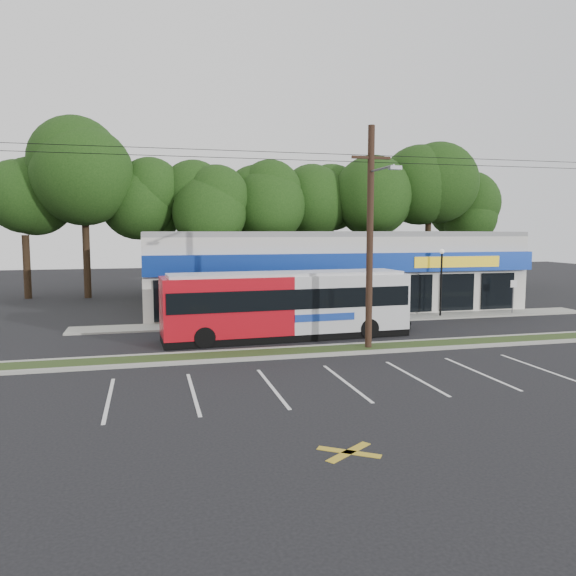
# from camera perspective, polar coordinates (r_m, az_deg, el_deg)

# --- Properties ---
(ground) EXTENTS (120.00, 120.00, 0.00)m
(ground) POSITION_cam_1_polar(r_m,az_deg,el_deg) (24.09, 2.39, -7.11)
(ground) COLOR black
(ground) RESTS_ON ground
(grass_strip) EXTENTS (40.00, 1.60, 0.12)m
(grass_strip) POSITION_cam_1_polar(r_m,az_deg,el_deg) (25.02, 1.74, -6.47)
(grass_strip) COLOR #2C3D19
(grass_strip) RESTS_ON ground
(curb_south) EXTENTS (40.00, 0.25, 0.14)m
(curb_south) POSITION_cam_1_polar(r_m,az_deg,el_deg) (24.22, 2.29, -6.87)
(curb_south) COLOR #9E9E93
(curb_south) RESTS_ON ground
(curb_north) EXTENTS (40.00, 0.25, 0.14)m
(curb_north) POSITION_cam_1_polar(r_m,az_deg,el_deg) (25.81, 1.22, -6.06)
(curb_north) COLOR #9E9E93
(curb_north) RESTS_ON ground
(sidewalk) EXTENTS (32.00, 2.20, 0.10)m
(sidewalk) POSITION_cam_1_polar(r_m,az_deg,el_deg) (34.02, 6.17, -3.20)
(sidewalk) COLOR #9E9E93
(sidewalk) RESTS_ON ground
(strip_mall) EXTENTS (25.00, 12.55, 5.30)m
(strip_mall) POSITION_cam_1_polar(r_m,az_deg,el_deg) (40.39, 3.48, 1.98)
(strip_mall) COLOR beige
(strip_mall) RESTS_ON ground
(utility_pole) EXTENTS (50.00, 2.77, 10.00)m
(utility_pole) POSITION_cam_1_polar(r_m,az_deg,el_deg) (25.28, 8.04, 5.83)
(utility_pole) COLOR black
(utility_pole) RESTS_ON ground
(lamp_post) EXTENTS (0.30, 0.30, 4.25)m
(lamp_post) POSITION_cam_1_polar(r_m,az_deg,el_deg) (36.05, 15.32, 1.33)
(lamp_post) COLOR black
(lamp_post) RESTS_ON ground
(sign_post) EXTENTS (0.45, 0.10, 2.23)m
(sign_post) POSITION_cam_1_polar(r_m,az_deg,el_deg) (38.67, 21.90, -0.25)
(sign_post) COLOR #59595E
(sign_post) RESTS_ON ground
(tree_line) EXTENTS (46.76, 6.76, 11.83)m
(tree_line) POSITION_cam_1_polar(r_m,az_deg,el_deg) (49.75, -1.70, 9.38)
(tree_line) COLOR black
(tree_line) RESTS_ON ground
(metrobus) EXTENTS (12.52, 3.22, 3.34)m
(metrobus) POSITION_cam_1_polar(r_m,az_deg,el_deg) (28.07, -0.08, -1.57)
(metrobus) COLOR #B50D19
(metrobus) RESTS_ON ground
(car_dark) EXTENTS (4.28, 2.38, 1.38)m
(car_dark) POSITION_cam_1_polar(r_m,az_deg,el_deg) (31.07, 8.70, -2.92)
(car_dark) COLOR black
(car_dark) RESTS_ON ground
(pedestrian_a) EXTENTS (0.70, 0.60, 1.63)m
(pedestrian_a) POSITION_cam_1_polar(r_m,az_deg,el_deg) (30.88, 6.84, -2.71)
(pedestrian_a) COLOR white
(pedestrian_a) RESTS_ON ground
(pedestrian_b) EXTENTS (0.84, 0.68, 1.63)m
(pedestrian_b) POSITION_cam_1_polar(r_m,az_deg,el_deg) (33.00, 4.53, -2.13)
(pedestrian_b) COLOR beige
(pedestrian_b) RESTS_ON ground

